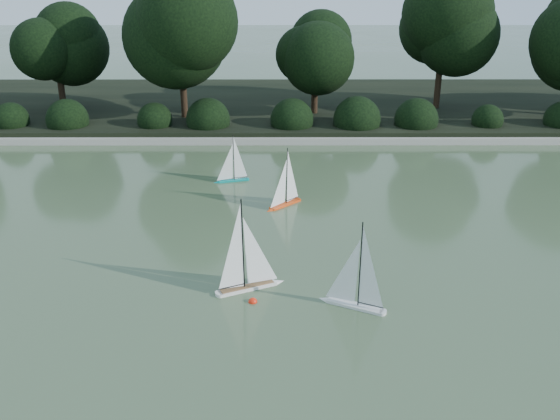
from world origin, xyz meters
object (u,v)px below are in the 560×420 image
Objects in this scene: sailboat_white_b at (252,274)px; sailboat_orange at (283,197)px; sailboat_teal at (230,174)px; race_buoy at (253,302)px; sailboat_white_a at (350,292)px.

sailboat_orange is at bearing 81.77° from sailboat_white_b.
sailboat_teal is at bearing 98.10° from sailboat_white_b.
sailboat_white_b is at bearing -98.23° from sailboat_orange.
sailboat_white_b is 5.08m from sailboat_teal.
sailboat_orange is 1.13× the size of sailboat_teal.
race_buoy is at bearing -97.01° from sailboat_orange.
sailboat_white_a is 4.15m from sailboat_orange.
sailboat_white_b reaches higher than sailboat_white_a.
sailboat_white_b is 1.37× the size of sailboat_teal.
sailboat_orange is 3.95m from race_buoy.
sailboat_orange reaches higher than sailboat_teal.
sailboat_white_a is 10.82× the size of race_buoy.
sailboat_orange is at bearing 82.99° from race_buoy.
sailboat_teal is 8.61× the size of race_buoy.
sailboat_teal is 5.51m from race_buoy.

